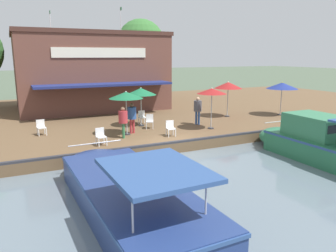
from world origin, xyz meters
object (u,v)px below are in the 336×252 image
at_px(cafe_chair_under_first_umbrella, 142,117).
at_px(motorboat_second_along, 122,187).
at_px(waterfront_restaurant, 90,71).
at_px(tree_behind_restaurant, 140,44).
at_px(patio_umbrella_mid_patio_left, 228,85).
at_px(cafe_chair_far_corner_seat, 150,121).
at_px(patio_umbrella_near_quay_edge, 282,86).
at_px(motorboat_far_downstream, 320,144).
at_px(cafe_chair_facing_river, 170,127).
at_px(patio_umbrella_far_corner, 126,95).
at_px(cafe_chair_back_row_seat, 101,136).
at_px(patio_umbrella_by_entrance, 212,91).
at_px(person_near_entrance, 198,107).
at_px(person_mid_patio, 132,115).
at_px(cafe_chair_mid_patio, 41,127).
at_px(patio_umbrella_mid_patio_right, 141,92).
at_px(person_at_quay_edge, 123,118).

bearing_deg(cafe_chair_under_first_umbrella, motorboat_second_along, -24.73).
distance_m(waterfront_restaurant, tree_behind_restaurant, 7.67).
bearing_deg(patio_umbrella_mid_patio_left, motorboat_second_along, -49.40).
relative_size(cafe_chair_far_corner_seat, tree_behind_restaurant, 0.11).
bearing_deg(patio_umbrella_near_quay_edge, motorboat_second_along, -61.20).
xyz_separation_m(motorboat_far_downstream, tree_behind_restaurant, (-21.59, -0.79, 5.19)).
bearing_deg(waterfront_restaurant, cafe_chair_facing_river, 7.45).
bearing_deg(tree_behind_restaurant, motorboat_second_along, -22.42).
xyz_separation_m(patio_umbrella_far_corner, cafe_chair_far_corner_seat, (-0.96, 1.76, -1.73)).
bearing_deg(patio_umbrella_near_quay_edge, patio_umbrella_far_corner, -85.58).
bearing_deg(cafe_chair_back_row_seat, cafe_chair_under_first_umbrella, 136.84).
distance_m(patio_umbrella_by_entrance, person_near_entrance, 1.85).
bearing_deg(cafe_chair_back_row_seat, cafe_chair_far_corner_seat, 124.61).
relative_size(waterfront_restaurant, cafe_chair_facing_river, 13.69).
height_order(cafe_chair_facing_river, person_mid_patio, person_mid_patio).
bearing_deg(cafe_chair_far_corner_seat, cafe_chair_back_row_seat, -55.39).
distance_m(cafe_chair_back_row_seat, tree_behind_restaurant, 19.12).
distance_m(patio_umbrella_by_entrance, cafe_chair_under_first_umbrella, 4.84).
height_order(patio_umbrella_mid_patio_left, cafe_chair_under_first_umbrella, patio_umbrella_mid_patio_left).
distance_m(patio_umbrella_by_entrance, cafe_chair_back_row_seat, 7.17).
distance_m(patio_umbrella_near_quay_edge, cafe_chair_mid_patio, 16.64).
relative_size(patio_umbrella_mid_patio_right, person_mid_patio, 1.41).
distance_m(patio_umbrella_near_quay_edge, motorboat_far_downstream, 9.26).
bearing_deg(motorboat_second_along, cafe_chair_mid_patio, -169.28).
bearing_deg(tree_behind_restaurant, patio_umbrella_far_corner, -23.67).
height_order(cafe_chair_facing_river, tree_behind_restaurant, tree_behind_restaurant).
relative_size(motorboat_far_downstream, motorboat_second_along, 0.86).
bearing_deg(motorboat_second_along, motorboat_far_downstream, 92.93).
relative_size(patio_umbrella_near_quay_edge, cafe_chair_mid_patio, 2.88).
height_order(motorboat_far_downstream, tree_behind_restaurant, tree_behind_restaurant).
relative_size(cafe_chair_back_row_seat, person_at_quay_edge, 0.50).
relative_size(patio_umbrella_by_entrance, cafe_chair_mid_patio, 2.92).
height_order(patio_umbrella_by_entrance, cafe_chair_mid_patio, patio_umbrella_by_entrance).
height_order(cafe_chair_mid_patio, person_near_entrance, person_near_entrance).
distance_m(cafe_chair_mid_patio, motorboat_far_downstream, 14.49).
bearing_deg(motorboat_far_downstream, patio_umbrella_by_entrance, -158.91).
xyz_separation_m(cafe_chair_under_first_umbrella, motorboat_second_along, (9.59, -4.42, -0.44)).
xyz_separation_m(person_at_quay_edge, motorboat_second_along, (6.55, -2.17, -1.03)).
bearing_deg(cafe_chair_mid_patio, cafe_chair_under_first_umbrella, 94.16).
bearing_deg(cafe_chair_back_row_seat, patio_umbrella_by_entrance, 96.45).
relative_size(cafe_chair_facing_river, motorboat_far_downstream, 0.11).
height_order(patio_umbrella_mid_patio_left, cafe_chair_far_corner_seat, patio_umbrella_mid_patio_left).
relative_size(cafe_chair_under_first_umbrella, cafe_chair_back_row_seat, 1.00).
bearing_deg(cafe_chair_mid_patio, cafe_chair_far_corner_seat, 80.73).
height_order(patio_umbrella_mid_patio_right, patio_umbrella_by_entrance, patio_umbrella_by_entrance).
xyz_separation_m(patio_umbrella_near_quay_edge, cafe_chair_mid_patio, (-1.01, -16.52, -1.70)).
bearing_deg(cafe_chair_facing_river, cafe_chair_mid_patio, -117.39).
bearing_deg(motorboat_second_along, patio_umbrella_mid_patio_left, 130.60).
bearing_deg(person_near_entrance, patio_umbrella_mid_patio_right, -108.42).
height_order(patio_umbrella_far_corner, cafe_chair_mid_patio, patio_umbrella_far_corner).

